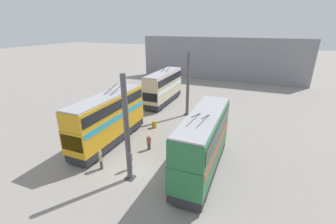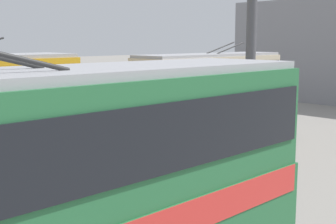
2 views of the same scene
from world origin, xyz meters
name	(u,v)px [view 2 (image 2 of 2)]	position (x,y,z in m)	size (l,w,h in m)	color
support_column_far	(250,78)	(13.98, 0.00, 4.15)	(0.73, 0.73, 8.55)	#4C4C51
bus_left_near	(64,216)	(2.10, -5.09, 2.98)	(9.58, 2.54, 5.87)	black
bus_right_far	(211,93)	(17.55, 5.09, 2.80)	(9.58, 2.54, 5.54)	black
person_aisle_midway	(3,221)	(3.69, 0.64, 0.80)	(0.38, 0.48, 1.54)	#473D33
oil_drum	(107,183)	(8.50, 2.36, 0.43)	(0.58, 0.58, 0.86)	#B28E23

